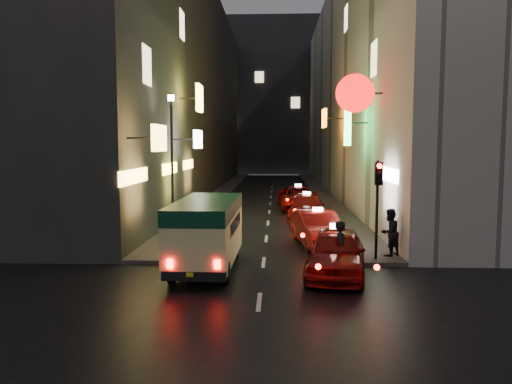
# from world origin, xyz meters

# --- Properties ---
(ground) EXTENTS (120.00, 120.00, 0.00)m
(ground) POSITION_xyz_m (0.00, 0.00, 0.00)
(ground) COLOR black
(ground) RESTS_ON ground
(building_left) EXTENTS (7.40, 52.04, 18.00)m
(building_left) POSITION_xyz_m (-8.00, 33.99, 9.00)
(building_left) COLOR #363431
(building_left) RESTS_ON ground
(building_right) EXTENTS (8.01, 52.00, 18.00)m
(building_right) POSITION_xyz_m (8.00, 33.99, 9.00)
(building_right) COLOR #BBB7AB
(building_right) RESTS_ON ground
(building_far) EXTENTS (30.00, 10.00, 22.00)m
(building_far) POSITION_xyz_m (0.00, 66.00, 11.00)
(building_far) COLOR #35353A
(building_far) RESTS_ON ground
(sidewalk_left) EXTENTS (1.50, 52.00, 0.15)m
(sidewalk_left) POSITION_xyz_m (-4.25, 34.00, 0.07)
(sidewalk_left) COLOR #44413F
(sidewalk_left) RESTS_ON ground
(sidewalk_right) EXTENTS (1.50, 52.00, 0.15)m
(sidewalk_right) POSITION_xyz_m (4.25, 34.00, 0.07)
(sidewalk_right) COLOR #44413F
(sidewalk_right) RESTS_ON ground
(minibus) EXTENTS (2.00, 5.49, 2.35)m
(minibus) POSITION_xyz_m (-1.89, 7.45, 1.48)
(minibus) COLOR #F3E798
(minibus) RESTS_ON ground
(taxi_near) EXTENTS (3.15, 5.88, 1.95)m
(taxi_near) POSITION_xyz_m (2.38, 6.80, 0.89)
(taxi_near) COLOR maroon
(taxi_near) RESTS_ON ground
(taxi_second) EXTENTS (3.02, 5.55, 1.84)m
(taxi_second) POSITION_xyz_m (2.17, 11.60, 0.84)
(taxi_second) COLOR maroon
(taxi_second) RESTS_ON ground
(taxi_third) EXTENTS (2.53, 5.37, 1.83)m
(taxi_third) POSITION_xyz_m (2.14, 18.73, 0.83)
(taxi_third) COLOR maroon
(taxi_third) RESTS_ON ground
(taxi_far) EXTENTS (2.55, 5.52, 1.88)m
(taxi_far) POSITION_xyz_m (1.87, 23.53, 0.86)
(taxi_far) COLOR maroon
(taxi_far) RESTS_ON ground
(pedestrian_crossing) EXTENTS (0.49, 0.72, 2.10)m
(pedestrian_crossing) POSITION_xyz_m (2.47, 6.34, 1.05)
(pedestrian_crossing) COLOR black
(pedestrian_crossing) RESTS_ON ground
(pedestrian_sidewalk) EXTENTS (0.87, 0.83, 1.96)m
(pedestrian_sidewalk) POSITION_xyz_m (4.58, 9.11, 1.13)
(pedestrian_sidewalk) COLOR black
(pedestrian_sidewalk) RESTS_ON sidewalk_right
(traffic_light) EXTENTS (0.26, 0.43, 3.50)m
(traffic_light) POSITION_xyz_m (4.00, 8.47, 2.69)
(traffic_light) COLOR black
(traffic_light) RESTS_ON sidewalk_right
(lamp_post) EXTENTS (0.28, 0.28, 6.22)m
(lamp_post) POSITION_xyz_m (-4.20, 13.00, 3.72)
(lamp_post) COLOR black
(lamp_post) RESTS_ON sidewalk_left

